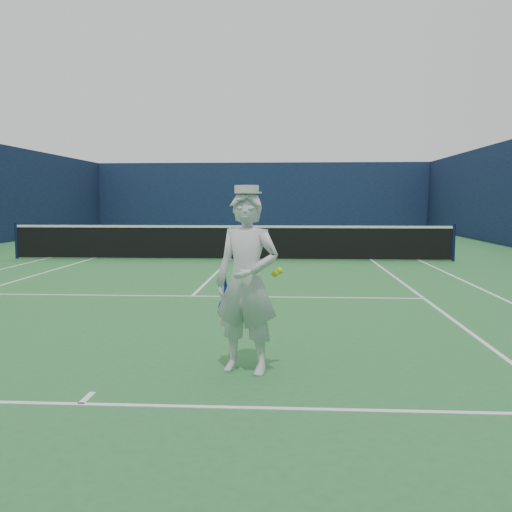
{
  "coord_description": "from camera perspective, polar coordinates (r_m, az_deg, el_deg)",
  "views": [
    {
      "loc": [
        1.77,
        -16.46,
        1.72
      ],
      "look_at": [
        1.33,
        -9.36,
        1.03
      ],
      "focal_mm": 40.0,
      "sensor_mm": 36.0,
      "label": 1
    }
  ],
  "objects": [
    {
      "name": "ground",
      "position": [
        16.64,
        -2.62,
        -0.38
      ],
      "size": [
        80.0,
        80.0,
        0.0
      ],
      "primitive_type": "plane",
      "color": "#2A6F35",
      "rests_on": "ground"
    },
    {
      "name": "court_markings",
      "position": [
        16.64,
        -2.62,
        -0.37
      ],
      "size": [
        11.03,
        23.83,
        0.01
      ],
      "color": "white",
      "rests_on": "ground"
    },
    {
      "name": "windscreen_fence",
      "position": [
        16.56,
        -2.65,
        6.52
      ],
      "size": [
        20.12,
        36.12,
        4.0
      ],
      "color": "#0F1C39",
      "rests_on": "ground"
    },
    {
      "name": "tennis_net",
      "position": [
        16.6,
        -2.63,
        1.52
      ],
      "size": [
        12.88,
        0.09,
        1.07
      ],
      "color": "#141E4C",
      "rests_on": "ground"
    },
    {
      "name": "tennis_player",
      "position": [
        5.67,
        -0.93,
        -2.62
      ],
      "size": [
        0.76,
        0.67,
        1.87
      ],
      "rotation": [
        0.0,
        0.0,
        -0.31
      ],
      "color": "silver",
      "rests_on": "ground"
    }
  ]
}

